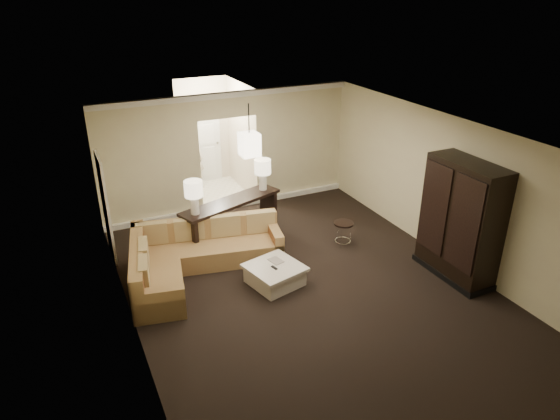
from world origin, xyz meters
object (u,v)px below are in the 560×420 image
sectional_sofa (192,257)px  drink_table (343,229)px  console_table (232,217)px  coffee_table (275,275)px  armoire (460,223)px  person (192,157)px

sectional_sofa → drink_table: bearing=6.3°
drink_table → console_table: bearing=148.6°
coffee_table → armoire: size_ratio=0.49×
coffee_table → person: 5.17m
armoire → console_table: bearing=136.5°
person → sectional_sofa: bearing=81.5°
sectional_sofa → drink_table: 3.14m
coffee_table → armoire: armoire is taller
armoire → sectional_sofa: bearing=153.9°
coffee_table → console_table: bearing=92.7°
coffee_table → console_table: console_table is taller
console_table → sectional_sofa: bearing=-159.3°
armoire → drink_table: 2.35m
sectional_sofa → armoire: bearing=-14.7°
person → coffee_table: bearing=98.1°
sectional_sofa → console_table: bearing=50.9°
console_table → drink_table: 2.34m
coffee_table → person: bearing=89.8°
sectional_sofa → armoire: 4.93m
person → drink_table: bearing=121.5°
console_table → coffee_table: bearing=-106.0°
armoire → person: 7.01m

